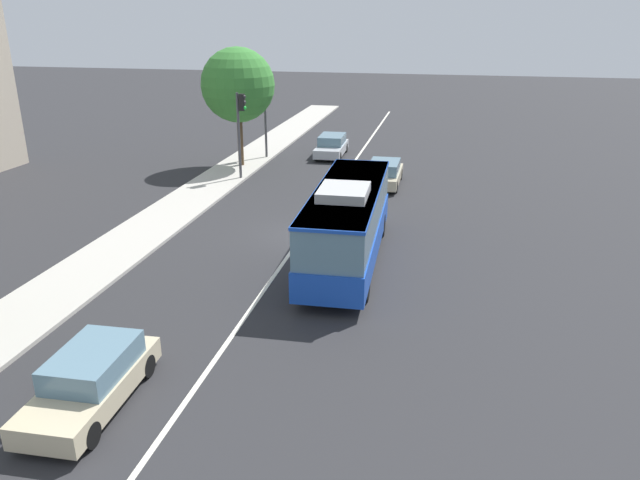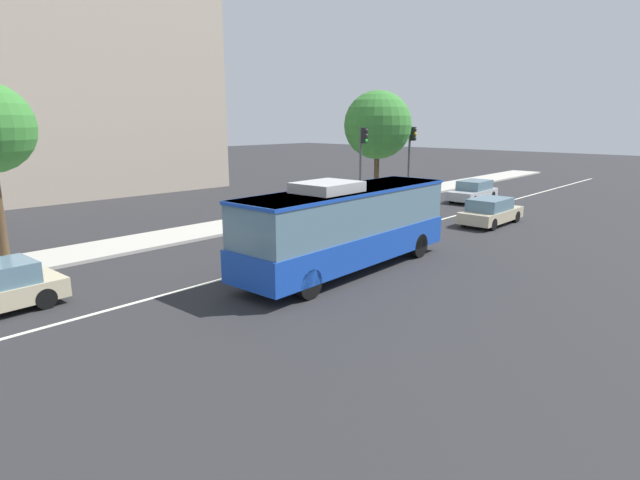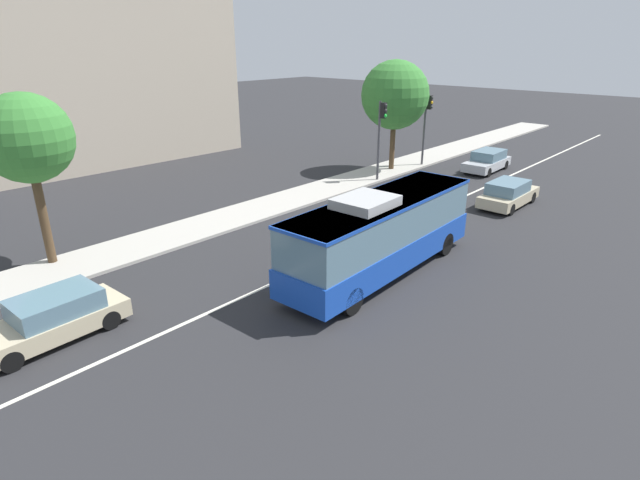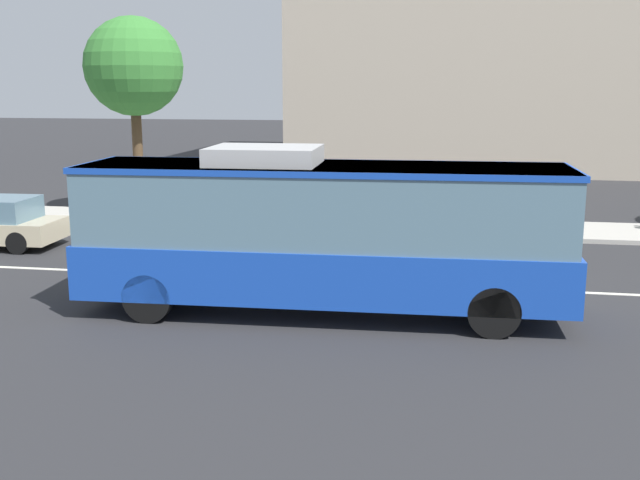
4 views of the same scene
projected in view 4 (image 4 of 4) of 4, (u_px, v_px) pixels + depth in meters
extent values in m
plane|color=#28282B|center=(452.00, 287.00, 17.84)|extent=(160.00, 160.00, 0.00)
cube|color=#B2ADA3|center=(452.00, 228.00, 24.77)|extent=(80.00, 3.02, 0.14)
cube|color=silver|center=(452.00, 287.00, 17.84)|extent=(76.00, 0.16, 0.01)
cube|color=#1947B7|center=(323.00, 267.00, 15.67)|extent=(10.07, 2.81, 1.10)
cube|color=slate|center=(323.00, 204.00, 15.40)|extent=(9.87, 2.73, 1.58)
cube|color=#1947B7|center=(323.00, 168.00, 15.25)|extent=(9.97, 2.78, 0.12)
cube|color=#B2B2B2|center=(265.00, 155.00, 15.36)|extent=(2.25, 1.87, 0.36)
cylinder|color=black|center=(485.00, 282.00, 16.37)|extent=(1.01, 0.33, 1.00)
cylinder|color=black|center=(494.00, 312.00, 14.24)|extent=(1.01, 0.33, 1.00)
cylinder|color=black|center=(182.00, 271.00, 17.29)|extent=(1.01, 0.33, 1.00)
cylinder|color=black|center=(148.00, 298.00, 15.16)|extent=(1.01, 0.33, 1.00)
cylinder|color=black|center=(18.00, 243.00, 21.25)|extent=(0.65, 0.24, 0.64)
cylinder|color=black|center=(46.00, 232.00, 22.80)|extent=(0.65, 0.24, 0.64)
cylinder|color=#4C3823|center=(138.00, 160.00, 27.20)|extent=(0.36, 0.36, 4.00)
sphere|color=#387F33|center=(134.00, 66.00, 26.53)|extent=(3.46, 3.46, 3.46)
cube|color=#B7A893|center=(471.00, 17.00, 43.71)|extent=(19.40, 14.40, 17.00)
cube|color=slate|center=(636.00, 130.00, 43.18)|extent=(0.41, 12.51, 1.50)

